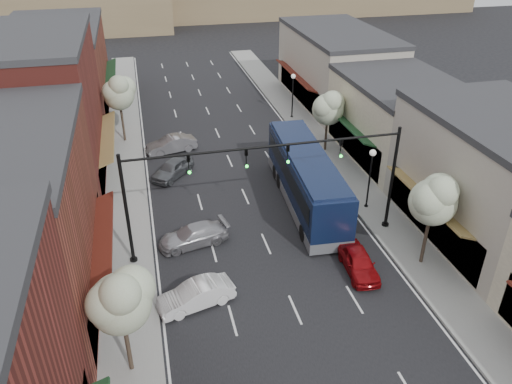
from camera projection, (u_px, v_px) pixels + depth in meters
ground at (307, 338)px, 24.12m from camera, size 160.00×160.00×0.00m
sidewalk_left at (125, 180)px, 38.01m from camera, size 2.80×73.00×0.15m
sidewalk_right at (332, 157)px, 41.41m from camera, size 2.80×73.00×0.15m
curb_left at (144, 178)px, 38.29m from camera, size 0.25×73.00×0.17m
curb_right at (316, 159)px, 41.13m from camera, size 0.25×73.00×0.17m
bldg_left_midfar at (31, 113)px, 35.45m from camera, size 10.14×14.10×10.90m
bldg_left_far at (58, 69)px, 49.59m from camera, size 10.14×18.10×8.40m
bldg_right_midnear at (495, 179)px, 30.04m from camera, size 9.14×12.10×7.90m
bldg_right_midfar at (399, 119)px, 40.53m from camera, size 9.14×12.10×6.40m
bldg_right_far at (336, 67)px, 52.12m from camera, size 9.14×16.10×7.40m
hill_near at (16, 5)px, 82.96m from camera, size 50.00×20.00×8.00m
signal_mast_right at (358, 168)px, 29.73m from camera, size 8.22×0.46×7.00m
signal_mast_left at (168, 189)px, 27.45m from camera, size 8.22×0.46×7.00m
tree_right_near at (435, 198)px, 26.94m from camera, size 2.85×2.65×5.95m
tree_right_far at (329, 107)px, 40.68m from camera, size 2.85×2.65×5.43m
tree_left_near at (121, 299)px, 20.31m from camera, size 2.85×2.65×5.69m
tree_left_far at (119, 92)px, 42.08m from camera, size 2.85×2.65×6.13m
lamp_post_near at (371, 169)px, 33.08m from camera, size 0.44×0.44×4.44m
lamp_post_far at (293, 89)px, 47.87m from camera, size 0.44×0.44×4.44m
coach_bus at (306, 178)px, 34.17m from camera, size 3.52×12.72×3.84m
red_hatchback at (359, 262)px, 28.22m from camera, size 1.82×3.98×1.32m
parked_car_b at (196, 295)px, 25.80m from camera, size 4.26×2.38×1.33m
parked_car_c at (193, 236)px, 30.56m from camera, size 4.58×2.56×1.25m
parked_car_d at (173, 168)px, 38.32m from camera, size 3.87×4.07×1.37m
parked_car_e at (171, 144)px, 42.17m from camera, size 4.45×2.40×1.39m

